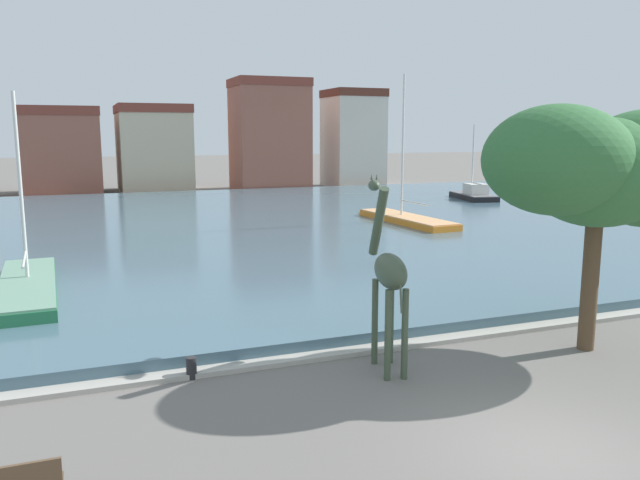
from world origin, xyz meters
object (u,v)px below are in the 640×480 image
(sailboat_black, at_px, (471,197))
(shade_tree, at_px, (608,168))
(giraffe_statue, at_px, (389,274))
(mooring_bollard, at_px, (191,368))
(sailboat_green, at_px, (29,287))
(sailboat_orange, at_px, (399,220))

(sailboat_black, bearing_deg, shade_tree, -119.29)
(giraffe_statue, relative_size, mooring_bollard, 9.05)
(sailboat_green, xyz_separation_m, sailboat_black, (30.69, 19.10, 0.13))
(sailboat_green, height_order, shade_tree, sailboat_green)
(giraffe_statue, height_order, mooring_bollard, giraffe_statue)
(sailboat_orange, bearing_deg, sailboat_green, -152.85)
(sailboat_black, bearing_deg, giraffe_statue, -127.53)
(sailboat_orange, bearing_deg, sailboat_black, 38.97)
(sailboat_black, distance_m, shade_tree, 34.48)
(sailboat_orange, distance_m, shade_tree, 21.79)
(sailboat_green, relative_size, mooring_bollard, 18.08)
(giraffe_statue, distance_m, sailboat_black, 36.77)
(sailboat_black, xyz_separation_m, mooring_bollard, (-26.79, -28.05, -0.31))
(giraffe_statue, distance_m, sailboat_orange, 22.87)
(giraffe_statue, distance_m, shade_tree, 6.14)
(giraffe_statue, xyz_separation_m, shade_tree, (5.62, -0.73, 2.36))
(giraffe_statue, height_order, sailboat_black, sailboat_black)
(giraffe_statue, height_order, sailboat_green, sailboat_green)
(sailboat_green, distance_m, mooring_bollard, 9.76)
(sailboat_orange, xyz_separation_m, mooring_bollard, (-15.44, -18.87, -0.18))
(sailboat_green, height_order, sailboat_orange, sailboat_orange)
(sailboat_black, xyz_separation_m, shade_tree, (-16.75, -29.86, 4.11))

